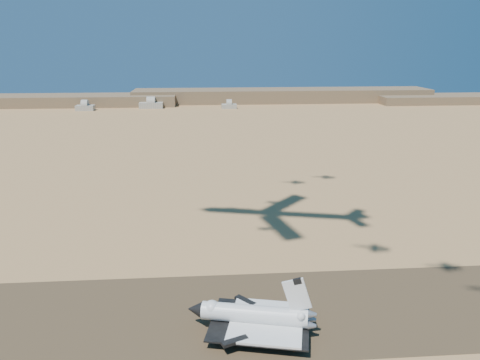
{
  "coord_description": "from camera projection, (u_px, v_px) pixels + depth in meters",
  "views": [
    {
      "loc": [
        6.71,
        -127.68,
        80.74
      ],
      "look_at": [
        17.38,
        8.0,
        40.83
      ],
      "focal_mm": 35.0,
      "sensor_mm": 36.0,
      "label": 1
    }
  ],
  "objects": [
    {
      "name": "ground",
      "position": [
        186.0,
        315.0,
        144.35
      ],
      "size": [
        1200.0,
        1200.0,
        0.0
      ],
      "primitive_type": "plane",
      "color": "#A67449",
      "rests_on": "ground"
    },
    {
      "name": "runway",
      "position": [
        186.0,
        315.0,
        144.34
      ],
      "size": [
        600.0,
        50.0,
        0.06
      ],
      "primitive_type": "cube",
      "color": "#4B3825",
      "rests_on": "ground"
    },
    {
      "name": "ridgeline",
      "position": [
        245.0,
        98.0,
        651.56
      ],
      "size": [
        960.0,
        90.0,
        18.0
      ],
      "color": "olive",
      "rests_on": "ground"
    },
    {
      "name": "hangars",
      "position": [
        148.0,
        105.0,
        595.87
      ],
      "size": [
        200.5,
        29.5,
        30.0
      ],
      "color": "#A29F8F",
      "rests_on": "ground"
    },
    {
      "name": "shuttle",
      "position": [
        253.0,
        316.0,
        134.93
      ],
      "size": [
        37.47,
        28.4,
        18.42
      ],
      "rotation": [
        0.0,
        0.0,
        -0.23
      ],
      "color": "silver",
      "rests_on": "runway"
    },
    {
      "name": "crew_a",
      "position": [
        276.0,
        344.0,
        128.85
      ],
      "size": [
        0.53,
        0.73,
        1.85
      ],
      "primitive_type": "imported",
      "rotation": [
        0.0,
        0.0,
        1.44
      ],
      "color": "#E8540D",
      "rests_on": "runway"
    },
    {
      "name": "crew_b",
      "position": [
        294.0,
        349.0,
        127.09
      ],
      "size": [
        0.64,
        0.88,
        1.64
      ],
      "primitive_type": "imported",
      "rotation": [
        0.0,
        0.0,
        1.82
      ],
      "color": "#E8540D",
      "rests_on": "runway"
    },
    {
      "name": "crew_c",
      "position": [
        276.0,
        343.0,
        129.36
      ],
      "size": [
        1.06,
        1.01,
        1.66
      ],
      "primitive_type": "imported",
      "rotation": [
        0.0,
        0.0,
        2.44
      ],
      "color": "#E8540D",
      "rests_on": "runway"
    }
  ]
}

